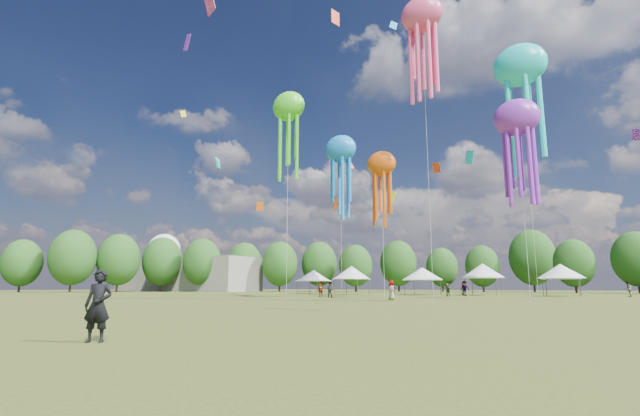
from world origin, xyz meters
The scene contains 10 objects.
ground centered at (0.00, 0.00, 0.00)m, with size 300.00×300.00×0.00m, color #384416.
observer_main centered at (7.96, -2.49, 0.79)m, with size 0.57×0.38×1.57m, color black.
spectator_near centered at (-8.25, 35.26, 0.86)m, with size 0.84×0.65×1.72m, color gray.
spectators_far centered at (2.52, 46.99, 0.88)m, with size 32.06×30.18×1.90m.
festival_tents centered at (-4.61, 55.17, 3.13)m, with size 41.53×11.57×4.39m.
show_kites centered at (3.30, 41.37, 21.38)m, with size 29.77×22.80×30.38m.
small_kites centered at (-0.09, 42.98, 29.02)m, with size 76.47×54.98×43.26m.
treeline centered at (-3.87, 62.51, 6.54)m, with size 201.57×95.24×13.43m.
hangar centered at (-72.00, 72.00, 4.00)m, with size 40.00×12.00×8.00m, color gray.
radome centered at (-88.00, 78.00, 9.99)m, with size 9.00×9.00×16.00m.
Camera 1 is at (17.47, -8.61, 1.20)m, focal length 25.50 mm.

